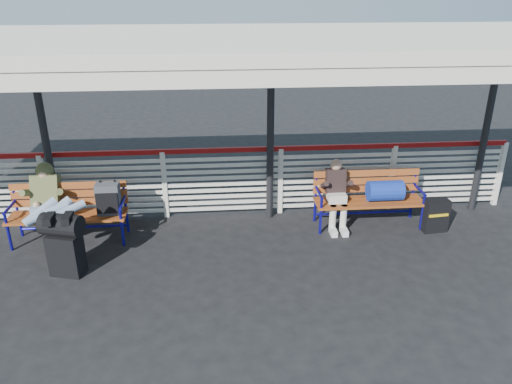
{
  "coord_description": "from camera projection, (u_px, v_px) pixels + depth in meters",
  "views": [
    {
      "loc": [
        0.89,
        -6.11,
        3.87
      ],
      "look_at": [
        1.5,
        1.0,
        0.8
      ],
      "focal_mm": 35.0,
      "sensor_mm": 36.0,
      "label": 1
    }
  ],
  "objects": [
    {
      "name": "bench_right",
      "position": [
        376.0,
        192.0,
        8.27
      ],
      "size": [
        1.8,
        0.56,
        0.92
      ],
      "color": "#A0421F",
      "rests_on": "ground"
    },
    {
      "name": "bench_left",
      "position": [
        83.0,
        204.0,
        7.79
      ],
      "size": [
        1.8,
        0.56,
        0.97
      ],
      "color": "#A0421F",
      "rests_on": "ground"
    },
    {
      "name": "canopy",
      "position": [
        145.0,
        45.0,
        6.64
      ],
      "size": [
        12.6,
        3.6,
        3.16
      ],
      "color": "silver",
      "rests_on": "ground"
    },
    {
      "name": "traveler_man",
      "position": [
        50.0,
        207.0,
        7.4
      ],
      "size": [
        0.94,
        1.64,
        0.77
      ],
      "color": "#91A5C3",
      "rests_on": "ground"
    },
    {
      "name": "ground",
      "position": [
        157.0,
        275.0,
        7.05
      ],
      "size": [
        60.0,
        60.0,
        0.0
      ],
      "primitive_type": "plane",
      "color": "black",
      "rests_on": "ground"
    },
    {
      "name": "luggage_stack",
      "position": [
        64.0,
        242.0,
        6.89
      ],
      "size": [
        0.62,
        0.45,
        0.93
      ],
      "rotation": [
        0.0,
        0.0,
        -0.28
      ],
      "color": "black",
      "rests_on": "ground"
    },
    {
      "name": "companion_person",
      "position": [
        337.0,
        194.0,
        8.21
      ],
      "size": [
        0.32,
        0.66,
        1.15
      ],
      "color": "beige",
      "rests_on": "ground"
    },
    {
      "name": "fence",
      "position": [
        164.0,
        182.0,
        8.53
      ],
      "size": [
        12.08,
        0.08,
        1.24
      ],
      "color": "silver",
      "rests_on": "ground"
    },
    {
      "name": "suitcase_side",
      "position": [
        435.0,
        215.0,
        8.19
      ],
      "size": [
        0.42,
        0.28,
        0.56
      ],
      "rotation": [
        0.0,
        0.0,
        0.1
      ],
      "color": "black",
      "rests_on": "ground"
    }
  ]
}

